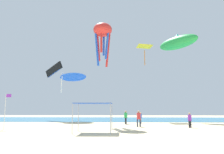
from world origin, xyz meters
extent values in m
cube|color=beige|center=(0.00, 0.00, -0.05)|extent=(110.00, 110.00, 0.10)
cube|color=teal|center=(0.00, 29.32, 0.01)|extent=(110.00, 19.51, 0.03)
cylinder|color=#B2B2B7|center=(-3.76, 3.37, 1.29)|extent=(0.07, 0.07, 2.58)
cylinder|color=#B2B2B7|center=(-0.47, 3.37, 1.29)|extent=(0.07, 0.07, 2.58)
cylinder|color=#B2B2B7|center=(-3.76, 5.98, 1.29)|extent=(0.07, 0.07, 2.58)
cylinder|color=#B2B2B7|center=(-0.47, 5.98, 1.29)|extent=(0.07, 0.07, 2.58)
cube|color=blue|center=(-2.12, 4.67, 2.61)|extent=(3.36, 2.68, 0.06)
cylinder|color=black|center=(1.00, 15.12, 0.42)|extent=(0.17, 0.17, 0.85)
cylinder|color=black|center=(1.08, 15.44, 0.42)|extent=(0.17, 0.17, 0.85)
cylinder|color=green|center=(1.04, 15.28, 1.21)|extent=(0.44, 0.44, 0.73)
sphere|color=tan|center=(1.04, 15.28, 1.72)|extent=(0.28, 0.28, 0.28)
cylinder|color=#33384C|center=(2.34, 11.01, 0.43)|extent=(0.17, 0.17, 0.86)
cylinder|color=#33384C|center=(2.67, 11.10, 0.43)|extent=(0.17, 0.17, 0.86)
cylinder|color=red|center=(2.51, 11.05, 1.24)|extent=(0.45, 0.45, 0.75)
sphere|color=tan|center=(2.51, 11.05, 1.76)|extent=(0.28, 0.28, 0.28)
cylinder|color=slate|center=(3.22, 16.47, 0.37)|extent=(0.14, 0.14, 0.74)
cylinder|color=slate|center=(3.13, 16.74, 0.37)|extent=(0.14, 0.14, 0.74)
cylinder|color=blue|center=(3.18, 16.60, 1.06)|extent=(0.38, 0.38, 0.64)
sphere|color=tan|center=(3.18, 16.60, 1.50)|extent=(0.24, 0.24, 0.24)
cylinder|color=black|center=(8.31, 10.14, 0.38)|extent=(0.15, 0.15, 0.77)
cylinder|color=black|center=(8.09, 9.94, 0.38)|extent=(0.15, 0.15, 0.77)
cylinder|color=purple|center=(8.20, 10.04, 1.10)|extent=(0.40, 0.40, 0.67)
sphere|color=tan|center=(8.20, 10.04, 1.56)|extent=(0.25, 0.25, 0.25)
cylinder|color=silver|center=(-11.91, 7.37, 1.84)|extent=(0.06, 0.06, 3.69)
cube|color=purple|center=(-11.61, 7.37, 3.51)|extent=(0.55, 0.02, 0.35)
cube|color=black|center=(-13.02, 26.81, 9.87)|extent=(4.22, 2.84, 2.93)
cube|color=blue|center=(-13.02, 26.81, 9.23)|extent=(3.11, 2.19, 1.62)
cone|color=blue|center=(-8.20, 22.83, 8.10)|extent=(6.14, 6.18, 1.73)
cylinder|color=white|center=(-10.00, 22.02, 6.62)|extent=(0.51, 0.87, 3.59)
ellipsoid|color=green|center=(10.68, 23.09, 13.95)|extent=(7.07, 7.79, 2.54)
cone|color=teal|center=(10.68, 23.09, 15.20)|extent=(1.70, 1.69, 0.94)
ellipsoid|color=red|center=(-2.13, 13.86, 13.14)|extent=(2.93, 2.93, 1.90)
cylinder|color=red|center=(-2.23, 13.06, 11.10)|extent=(0.33, 0.58, 2.94)
cylinder|color=blue|center=(-1.49, 13.37, 10.66)|extent=(0.59, 0.52, 3.82)
cylinder|color=red|center=(-1.39, 14.17, 10.23)|extent=(0.72, 0.47, 4.68)
cylinder|color=blue|center=(-2.03, 14.65, 11.10)|extent=(0.33, 0.58, 2.94)
cylinder|color=red|center=(-2.77, 14.34, 10.66)|extent=(0.59, 0.52, 3.82)
cylinder|color=blue|center=(-2.87, 13.54, 10.23)|extent=(0.72, 0.47, 4.68)
cube|color=yellow|center=(4.95, 25.56, 14.05)|extent=(3.06, 3.06, 0.22)
cylinder|color=orange|center=(4.95, 25.56, 11.78)|extent=(0.14, 0.14, 2.91)
camera|label=1|loc=(0.50, -15.52, 2.13)|focal=35.00mm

